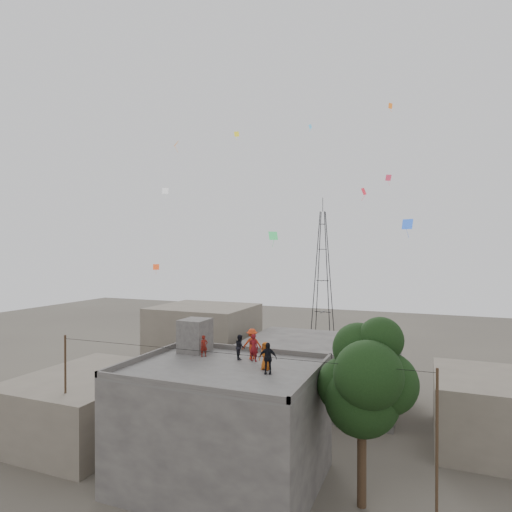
# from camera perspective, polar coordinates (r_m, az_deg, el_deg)

# --- Properties ---
(ground) EXTENTS (140.00, 140.00, 0.00)m
(ground) POSITION_cam_1_polar(r_m,az_deg,el_deg) (25.84, -4.44, -27.76)
(ground) COLOR #423D36
(ground) RESTS_ON ground
(main_building) EXTENTS (10.00, 8.00, 6.10)m
(main_building) POSITION_cam_1_polar(r_m,az_deg,el_deg) (24.54, -4.45, -21.48)
(main_building) COLOR #454240
(main_building) RESTS_ON ground
(parapet) EXTENTS (10.00, 8.00, 0.30)m
(parapet) POSITION_cam_1_polar(r_m,az_deg,el_deg) (23.52, -4.46, -14.24)
(parapet) COLOR #454240
(parapet) RESTS_ON main_building
(stair_head_box) EXTENTS (1.60, 1.80, 2.00)m
(stair_head_box) POSITION_cam_1_polar(r_m,az_deg,el_deg) (27.05, -8.12, -10.43)
(stair_head_box) COLOR #454240
(stair_head_box) RESTS_ON main_building
(neighbor_west) EXTENTS (8.00, 10.00, 4.00)m
(neighbor_west) POSITION_cam_1_polar(r_m,az_deg,el_deg) (32.44, -21.29, -17.90)
(neighbor_west) COLOR #675E52
(neighbor_west) RESTS_ON ground
(neighbor_north) EXTENTS (12.00, 9.00, 5.00)m
(neighbor_north) POSITION_cam_1_polar(r_m,az_deg,el_deg) (36.62, 8.69, -14.88)
(neighbor_north) COLOR #454240
(neighbor_north) RESTS_ON ground
(neighbor_northwest) EXTENTS (9.00, 8.00, 7.00)m
(neighbor_northwest) POSITION_cam_1_polar(r_m,az_deg,el_deg) (42.48, -6.92, -11.32)
(neighbor_northwest) COLOR #675E52
(neighbor_northwest) RESTS_ON ground
(neighbor_east) EXTENTS (7.00, 8.00, 4.40)m
(neighbor_east) POSITION_cam_1_polar(r_m,az_deg,el_deg) (32.20, 29.20, -17.71)
(neighbor_east) COLOR #675E52
(neighbor_east) RESTS_ON ground
(tree) EXTENTS (4.90, 4.60, 9.10)m
(tree) POSITION_cam_1_polar(r_m,az_deg,el_deg) (22.00, 14.43, -15.71)
(tree) COLOR black
(tree) RESTS_ON ground
(utility_line) EXTENTS (20.12, 0.62, 7.40)m
(utility_line) POSITION_cam_1_polar(r_m,az_deg,el_deg) (23.00, -4.75, -20.95)
(utility_line) COLOR black
(utility_line) RESTS_ON ground
(transmission_tower) EXTENTS (2.97, 2.97, 20.01)m
(transmission_tower) POSITION_cam_1_polar(r_m,az_deg,el_deg) (62.06, 8.88, -2.37)
(transmission_tower) COLOR black
(transmission_tower) RESTS_ON ground
(person_red_adult) EXTENTS (0.60, 0.43, 1.53)m
(person_red_adult) POSITION_cam_1_polar(r_m,az_deg,el_deg) (24.57, -0.30, -12.12)
(person_red_adult) COLOR maroon
(person_red_adult) RESTS_ON main_building
(person_orange_child) EXTENTS (0.78, 0.59, 1.45)m
(person_orange_child) POSITION_cam_1_polar(r_m,az_deg,el_deg) (22.92, 1.28, -13.16)
(person_orange_child) COLOR #AC4D13
(person_orange_child) RESTS_ON main_building
(person_dark_child) EXTENTS (0.81, 0.86, 1.41)m
(person_dark_child) POSITION_cam_1_polar(r_m,az_deg,el_deg) (25.06, -2.13, -12.01)
(person_dark_child) COLOR black
(person_dark_child) RESTS_ON main_building
(person_dark_adult) EXTENTS (1.00, 0.62, 1.58)m
(person_dark_adult) POSITION_cam_1_polar(r_m,az_deg,el_deg) (22.17, 1.56, -13.45)
(person_dark_adult) COLOR black
(person_dark_adult) RESTS_ON main_building
(person_orange_adult) EXTENTS (1.29, 1.12, 1.74)m
(person_orange_adult) POSITION_cam_1_polar(r_m,az_deg,el_deg) (25.04, -0.53, -11.63)
(person_orange_adult) COLOR #BE3815
(person_orange_adult) RESTS_ON main_building
(person_red_child) EXTENTS (0.52, 0.54, 1.24)m
(person_red_child) POSITION_cam_1_polar(r_m,az_deg,el_deg) (25.81, -6.96, -11.83)
(person_red_child) COLOR maroon
(person_red_child) RESTS_ON main_building
(kites) EXTENTS (18.53, 13.75, 12.09)m
(kites) POSITION_cam_1_polar(r_m,az_deg,el_deg) (29.12, 3.42, 9.38)
(kites) COLOR #E44518
(kites) RESTS_ON ground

